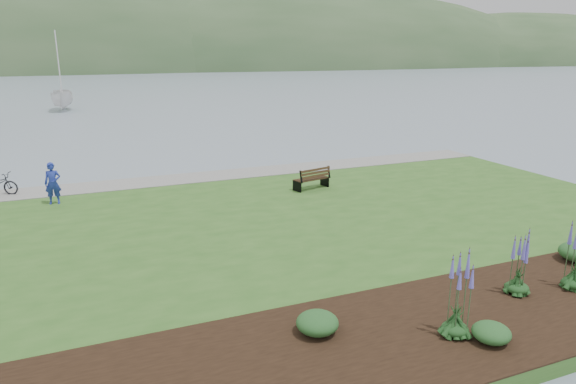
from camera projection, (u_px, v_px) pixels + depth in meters
name	position (u px, v px, depth m)	size (l,w,h in m)	color
ground	(234.00, 226.00, 20.28)	(600.00, 600.00, 0.00)	gray
lawn	(250.00, 238.00, 18.45)	(34.00, 20.00, 0.40)	#2F5C20
shoreline_path	(195.00, 178.00, 26.31)	(34.00, 2.20, 0.03)	gray
garden_bed	(467.00, 317.00, 12.56)	(24.00, 4.40, 0.04)	black
far_hillside	(148.00, 70.00, 178.94)	(580.00, 80.00, 38.00)	#34522E
park_bench	(313.00, 178.00, 24.05)	(1.84, 1.10, 1.07)	#312013
person	(52.00, 180.00, 21.64)	(0.76, 0.53, 2.10)	#213098
sailboat	(64.00, 110.00, 59.03)	(10.67, 10.87, 28.14)	silver
echium_0	(458.00, 295.00, 11.49)	(0.62, 0.62, 2.30)	#153C17
echium_1	(520.00, 265.00, 13.56)	(0.62, 0.62, 1.93)	#153C17
shrub_0	(317.00, 323.00, 11.79)	(0.99, 0.99, 0.49)	#1E4C21
shrub_1	(491.00, 333.00, 11.44)	(0.86, 0.86, 0.43)	#1E4C21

